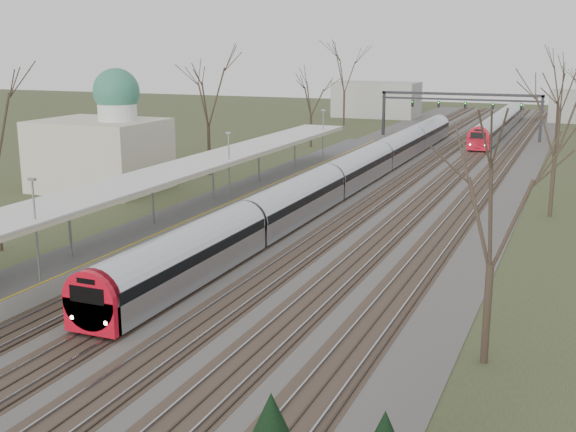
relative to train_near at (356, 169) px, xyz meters
The scene contains 10 objects.
track_bed 7.38m from the train_near, 67.55° to the left, with size 24.00×160.00×0.22m.
platform 12.68m from the train_near, 121.21° to the right, with size 3.50×69.00×1.00m, color #9E9B93.
canopy 16.84m from the train_near, 113.14° to the right, with size 4.10×50.00×3.11m.
dome_building 21.92m from the train_near, 151.78° to the right, with size 10.00×8.00×10.30m.
signal_gantry 36.94m from the train_near, 85.65° to the left, with size 21.00×0.59×6.08m.
tree_west_far 15.91m from the train_near, behind, with size 5.50×5.50×11.33m.
tree_east_near 37.09m from the train_near, 65.05° to the right, with size 4.50×4.50×9.27m.
tree_east_far 18.60m from the train_near, 20.93° to the right, with size 5.00×5.00×10.30m.
train_near is the anchor object (origin of this frame).
train_far 47.24m from the train_near, 81.48° to the left, with size 2.62×45.21×3.05m.
Camera 1 is at (15.89, -11.89, 12.03)m, focal length 45.00 mm.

